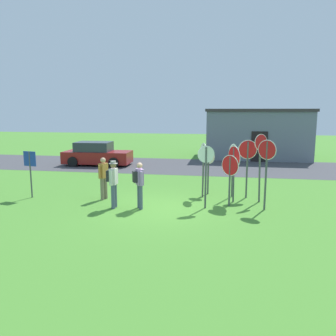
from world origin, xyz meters
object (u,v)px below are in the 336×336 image
(stop_sign_center_cluster, at_px, (266,163))
(info_panel_leftmost, at_px, (30,166))
(stop_sign_nearest, at_px, (260,157))
(stop_sign_tallest, at_px, (233,161))
(stop_sign_leaning_left, at_px, (206,167))
(person_with_sunhat, at_px, (139,182))
(stop_sign_leaning_right, at_px, (234,164))
(stop_sign_rear_right, at_px, (203,160))
(person_on_left, at_px, (104,176))
(parked_car_on_street, at_px, (97,155))
(person_near_signs, at_px, (113,181))
(stop_sign_far_back, at_px, (208,165))
(stop_sign_rear_left, at_px, (230,172))
(stop_sign_low_front, at_px, (247,158))

(stop_sign_center_cluster, xyz_separation_m, info_panel_leftmost, (-9.21, 0.18, -0.39))
(stop_sign_nearest, xyz_separation_m, stop_sign_center_cluster, (0.12, -1.09, -0.05))
(stop_sign_tallest, height_order, info_panel_leftmost, stop_sign_tallest)
(stop_sign_leaning_left, relative_size, person_with_sunhat, 1.35)
(stop_sign_leaning_right, bearing_deg, stop_sign_rear_right, 154.71)
(person_on_left, bearing_deg, stop_sign_nearest, 6.22)
(stop_sign_tallest, xyz_separation_m, stop_sign_leaning_right, (0.03, -0.85, 0.03))
(stop_sign_center_cluster, bearing_deg, parked_car_on_street, 138.30)
(stop_sign_leaning_right, xyz_separation_m, info_panel_leftmost, (-8.10, -0.69, -0.20))
(stop_sign_leaning_right, distance_m, person_with_sunhat, 3.71)
(person_near_signs, bearing_deg, stop_sign_tallest, 29.33)
(stop_sign_far_back, distance_m, person_on_left, 4.37)
(stop_sign_rear_right, relative_size, person_with_sunhat, 1.32)
(person_with_sunhat, bearing_deg, person_on_left, 148.92)
(stop_sign_leaning_right, distance_m, person_near_signs, 4.61)
(stop_sign_leaning_left, height_order, person_near_signs, stop_sign_leaning_left)
(stop_sign_leaning_right, bearing_deg, stop_sign_center_cluster, -38.14)
(stop_sign_rear_left, relative_size, stop_sign_tallest, 0.87)
(parked_car_on_street, distance_m, person_on_left, 8.97)
(stop_sign_leaning_left, height_order, info_panel_leftmost, stop_sign_leaning_left)
(stop_sign_nearest, bearing_deg, stop_sign_rear_left, -145.77)
(stop_sign_rear_left, bearing_deg, person_on_left, 178.73)
(person_on_left, bearing_deg, person_with_sunhat, -31.08)
(stop_sign_low_front, relative_size, stop_sign_leaning_right, 1.07)
(stop_sign_low_front, distance_m, stop_sign_tallest, 0.60)
(stop_sign_far_back, bearing_deg, stop_sign_rear_right, -106.35)
(stop_sign_rear_right, distance_m, person_on_left, 4.06)
(parked_car_on_street, height_order, stop_sign_leaning_right, stop_sign_leaning_right)
(stop_sign_nearest, height_order, person_near_signs, stop_sign_nearest)
(stop_sign_tallest, bearing_deg, person_near_signs, -150.67)
(stop_sign_center_cluster, distance_m, stop_sign_tallest, 2.07)
(person_with_sunhat, height_order, person_near_signs, person_near_signs)
(stop_sign_far_back, bearing_deg, person_near_signs, -140.53)
(person_near_signs, height_order, info_panel_leftmost, info_panel_leftmost)
(stop_sign_rear_right, bearing_deg, stop_sign_leaning_left, -82.90)
(stop_sign_rear_right, xyz_separation_m, person_near_signs, (-3.11, -2.12, -0.52))
(stop_sign_tallest, relative_size, person_with_sunhat, 1.30)
(stop_sign_rear_left, height_order, stop_sign_far_back, stop_sign_rear_left)
(parked_car_on_street, distance_m, stop_sign_low_front, 11.58)
(stop_sign_tallest, height_order, stop_sign_far_back, stop_sign_tallest)
(stop_sign_low_front, relative_size, stop_sign_leaning_left, 1.03)
(stop_sign_tallest, bearing_deg, stop_sign_rear_right, -166.50)
(stop_sign_center_cluster, bearing_deg, stop_sign_far_back, 136.76)
(parked_car_on_street, distance_m, person_near_signs, 10.30)
(info_panel_leftmost, bearing_deg, stop_sign_leaning_right, 4.85)
(stop_sign_center_cluster, xyz_separation_m, person_near_signs, (-5.42, -0.68, -0.69))
(stop_sign_low_front, distance_m, person_with_sunhat, 4.56)
(stop_sign_low_front, distance_m, stop_sign_leaning_right, 0.96)
(stop_sign_rear_right, relative_size, person_on_left, 1.32)
(stop_sign_low_front, xyz_separation_m, stop_sign_rear_right, (-1.75, -0.21, -0.09))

